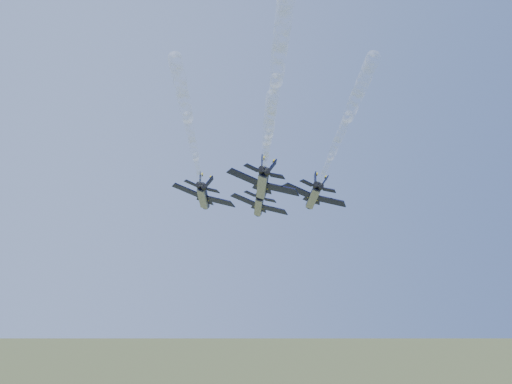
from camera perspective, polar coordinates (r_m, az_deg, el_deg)
name	(u,v)px	position (r m, az deg, el deg)	size (l,w,h in m)	color
jet_lead	(259,206)	(115.90, 0.30, -1.36)	(10.98, 15.68, 4.88)	black
jet_left	(204,197)	(104.98, -5.25, -0.49)	(10.98, 15.68, 4.88)	black
jet_right	(313,197)	(104.85, 5.76, -0.47)	(10.98, 15.68, 4.88)	black
jet_slot	(263,184)	(91.67, 0.67, 0.77)	(10.98, 15.68, 4.88)	black
smoke_trail_lead	(261,174)	(83.30, 0.55, 1.82)	(18.16, 39.63, 1.95)	white
smoke_trail_left	(182,156)	(72.68, -7.45, 3.55)	(18.16, 39.63, 1.95)	white
smoke_trail_right	(341,156)	(72.65, 8.50, 3.58)	(18.16, 39.63, 1.95)	white
smoke_trail_slot	(268,128)	(59.43, 1.22, 6.40)	(18.16, 39.63, 1.95)	white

